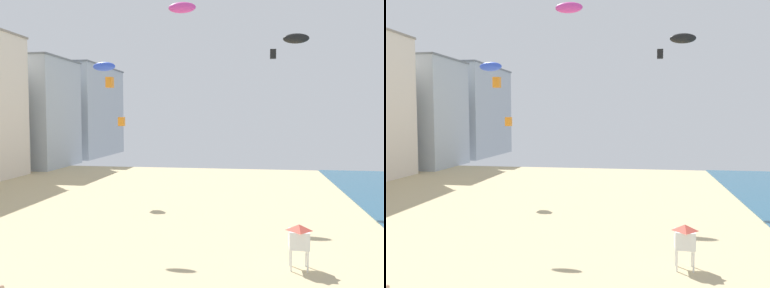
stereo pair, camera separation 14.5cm
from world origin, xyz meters
TOP-DOWN VIEW (x-y plane):
  - boardwalk_hotel_far at (-30.90, 58.27)m, footprint 16.63×12.94m
  - boardwalk_hotel_distant at (-30.90, 78.22)m, footprint 16.51×21.53m
  - lifeguard_stand at (11.58, 16.90)m, footprint 1.10×1.10m
  - kite_blue_parafoil at (-2.06, 22.91)m, footprint 1.72×0.48m
  - kite_orange_box at (-4.36, 33.41)m, footprint 0.58×0.58m
  - kite_magenta_parafoil at (1.71, 34.44)m, footprint 2.77×0.77m
  - kite_black_parafoil at (12.49, 30.55)m, footprint 2.24×0.62m
  - kite_orange_box_2 at (-6.59, 36.17)m, footprint 0.72×0.72m
  - kite_black_box_2 at (10.78, 36.75)m, footprint 0.60×0.60m

SIDE VIEW (x-z plane):
  - lifeguard_stand at x=11.58m, z-range 0.56..3.11m
  - kite_orange_box at x=-4.36m, z-range 7.60..8.51m
  - boardwalk_hotel_far at x=-30.90m, z-range 0.01..18.39m
  - boardwalk_hotel_distant at x=-30.90m, z-range 0.01..19.38m
  - kite_orange_box_2 at x=-6.59m, z-range 11.70..12.83m
  - kite_blue_parafoil at x=-2.06m, z-range 11.95..12.61m
  - kite_black_box_2 at x=10.78m, z-range 14.50..15.45m
  - kite_black_parafoil at x=12.49m, z-range 14.90..15.77m
  - kite_magenta_parafoil at x=1.71m, z-range 18.87..19.95m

